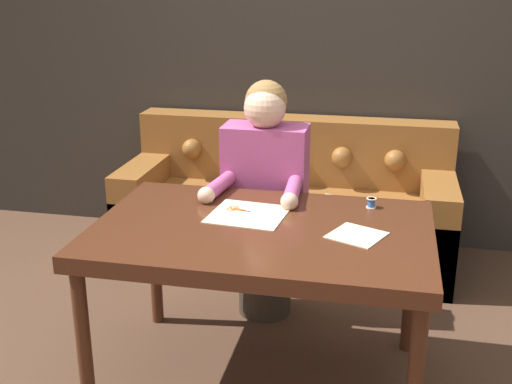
% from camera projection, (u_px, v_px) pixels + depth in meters
% --- Properties ---
extents(wall_back, '(8.00, 0.06, 2.60)m').
position_uv_depth(wall_back, '(324.00, 46.00, 4.10)').
color(wall_back, '#2D2823').
rests_on(wall_back, ground_plane).
extents(dining_table, '(1.40, 0.92, 0.75)m').
position_uv_depth(dining_table, '(262.00, 242.00, 2.68)').
color(dining_table, '#472314').
rests_on(dining_table, ground_plane).
extents(couch, '(2.03, 0.80, 0.86)m').
position_uv_depth(couch, '(287.00, 210.00, 4.08)').
color(couch, brown).
rests_on(couch, ground_plane).
extents(person, '(0.46, 0.58, 1.25)m').
position_uv_depth(person, '(265.00, 200.00, 3.28)').
color(person, '#33281E').
rests_on(person, ground_plane).
extents(pattern_paper_main, '(0.35, 0.33, 0.00)m').
position_uv_depth(pattern_paper_main, '(248.00, 214.00, 2.78)').
color(pattern_paper_main, beige).
rests_on(pattern_paper_main, dining_table).
extents(pattern_paper_offcut, '(0.26, 0.26, 0.00)m').
position_uv_depth(pattern_paper_offcut, '(357.00, 235.00, 2.56)').
color(pattern_paper_offcut, beige).
rests_on(pattern_paper_offcut, dining_table).
extents(scissors, '(0.20, 0.11, 0.01)m').
position_uv_depth(scissors, '(240.00, 210.00, 2.83)').
color(scissors, silver).
rests_on(scissors, dining_table).
extents(thread_spool, '(0.04, 0.04, 0.05)m').
position_uv_depth(thread_spool, '(371.00, 203.00, 2.86)').
color(thread_spool, '#3366B2').
rests_on(thread_spool, dining_table).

